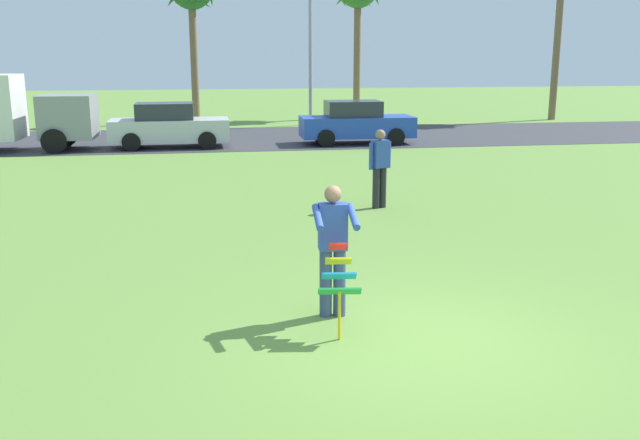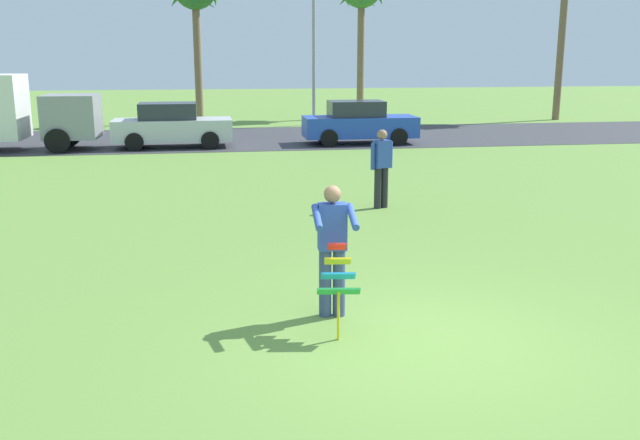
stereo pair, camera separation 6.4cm
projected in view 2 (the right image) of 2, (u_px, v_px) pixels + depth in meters
name	position (u px, v px, depth m)	size (l,w,h in m)	color
ground_plane	(424.00, 341.00, 8.40)	(120.00, 120.00, 0.00)	olive
road_strip	(270.00, 138.00, 28.40)	(120.00, 8.00, 0.01)	#38383D
person_kite_flyer	(332.00, 246.00, 8.97)	(0.56, 0.67, 1.73)	#384772
kite_held	(338.00, 278.00, 8.44)	(0.53, 0.67, 1.08)	red
parked_car_silver	(172.00, 126.00, 25.35)	(4.22, 1.87, 1.60)	silver
parked_car_blue	(359.00, 123.00, 26.39)	(4.22, 1.87, 1.60)	#2347B7
streetlight_pole	(313.00, 38.00, 32.62)	(0.24, 1.65, 7.00)	#9E9EA3
person_walker_near	(382.00, 166.00, 15.39)	(0.53, 0.34, 1.73)	#26262B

